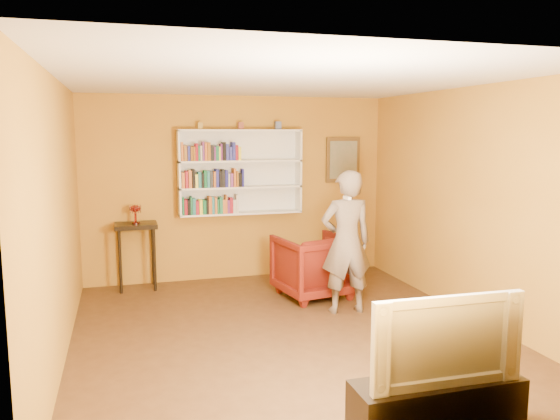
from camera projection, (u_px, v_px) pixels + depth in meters
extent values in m
cube|color=#442B15|center=(288.00, 339.00, 5.92)|extent=(5.30, 5.80, 0.12)
cube|color=#A9721F|center=(238.00, 188.00, 8.12)|extent=(5.30, 0.04, 2.70)
cube|color=#A9721F|center=(409.00, 267.00, 3.33)|extent=(5.30, 0.04, 2.70)
cube|color=#A9721F|center=(56.00, 221.00, 5.10)|extent=(0.04, 5.80, 2.70)
cube|color=#A9721F|center=(474.00, 203.00, 6.35)|extent=(0.04, 5.80, 2.70)
cube|color=silver|center=(288.00, 77.00, 5.53)|extent=(5.30, 5.80, 0.06)
cube|color=white|center=(239.00, 171.00, 8.05)|extent=(1.80, 0.03, 1.20)
cube|color=white|center=(179.00, 173.00, 7.68)|extent=(0.03, 0.28, 1.20)
cube|color=white|center=(298.00, 171.00, 8.17)|extent=(0.03, 0.28, 1.20)
cube|color=white|center=(241.00, 213.00, 8.01)|extent=(1.80, 0.28, 0.03)
cube|color=white|center=(241.00, 187.00, 7.96)|extent=(1.80, 0.28, 0.03)
cube|color=white|center=(240.00, 161.00, 7.90)|extent=(1.80, 0.28, 0.03)
cube|color=white|center=(240.00, 130.00, 7.84)|extent=(1.80, 0.28, 0.03)
cube|color=#176941|center=(183.00, 206.00, 7.70)|extent=(0.02, 0.14, 0.25)
cube|color=maroon|center=(185.00, 207.00, 7.73)|extent=(0.04, 0.18, 0.22)
cube|color=black|center=(188.00, 207.00, 7.73)|extent=(0.04, 0.16, 0.22)
cube|color=#176941|center=(191.00, 205.00, 7.74)|extent=(0.02, 0.17, 0.26)
cube|color=teal|center=(194.00, 206.00, 7.75)|extent=(0.04, 0.16, 0.23)
cube|color=maroon|center=(197.00, 207.00, 7.76)|extent=(0.04, 0.15, 0.19)
cube|color=yellow|center=(200.00, 207.00, 7.79)|extent=(0.04, 0.19, 0.21)
cube|color=#176941|center=(204.00, 207.00, 7.80)|extent=(0.04, 0.18, 0.20)
cube|color=black|center=(207.00, 207.00, 7.81)|extent=(0.03, 0.17, 0.21)
cube|color=#C06326|center=(210.00, 205.00, 7.82)|extent=(0.04, 0.18, 0.25)
cube|color=teal|center=(213.00, 205.00, 7.83)|extent=(0.03, 0.17, 0.24)
cube|color=#C06326|center=(215.00, 205.00, 7.83)|extent=(0.03, 0.15, 0.24)
cube|color=#176941|center=(217.00, 206.00, 7.85)|extent=(0.03, 0.17, 0.21)
cube|color=#176941|center=(220.00, 205.00, 7.86)|extent=(0.04, 0.16, 0.24)
cube|color=#C06326|center=(223.00, 206.00, 7.88)|extent=(0.04, 0.18, 0.20)
cube|color=#C06326|center=(226.00, 204.00, 7.87)|extent=(0.02, 0.14, 0.27)
cube|color=#6A2674|center=(228.00, 206.00, 7.90)|extent=(0.03, 0.18, 0.19)
cube|color=maroon|center=(231.00, 205.00, 7.89)|extent=(0.04, 0.14, 0.22)
cube|color=beige|center=(234.00, 206.00, 7.92)|extent=(0.04, 0.16, 0.20)
cube|color=beige|center=(236.00, 203.00, 7.93)|extent=(0.03, 0.17, 0.27)
cube|color=#C06326|center=(183.00, 180.00, 7.67)|extent=(0.04, 0.18, 0.22)
cube|color=maroon|center=(186.00, 180.00, 7.67)|extent=(0.04, 0.17, 0.24)
cube|color=#C06326|center=(190.00, 179.00, 7.69)|extent=(0.04, 0.17, 0.25)
cube|color=black|center=(193.00, 178.00, 7.70)|extent=(0.04, 0.17, 0.26)
cube|color=yellow|center=(196.00, 181.00, 7.70)|extent=(0.04, 0.14, 0.19)
cube|color=teal|center=(199.00, 180.00, 7.73)|extent=(0.04, 0.18, 0.23)
cube|color=black|center=(202.00, 180.00, 7.73)|extent=(0.03, 0.16, 0.21)
cube|color=#176941|center=(205.00, 179.00, 7.74)|extent=(0.04, 0.15, 0.25)
cube|color=teal|center=(208.00, 179.00, 7.76)|extent=(0.04, 0.16, 0.24)
cube|color=black|center=(211.00, 179.00, 7.77)|extent=(0.04, 0.16, 0.23)
cube|color=#C06326|center=(214.00, 179.00, 7.78)|extent=(0.03, 0.16, 0.23)
cube|color=navy|center=(216.00, 178.00, 7.80)|extent=(0.04, 0.18, 0.26)
cube|color=black|center=(220.00, 179.00, 7.81)|extent=(0.03, 0.17, 0.23)
cube|color=black|center=(223.00, 178.00, 7.81)|extent=(0.04, 0.15, 0.25)
cube|color=navy|center=(226.00, 178.00, 7.84)|extent=(0.04, 0.19, 0.24)
cube|color=beige|center=(228.00, 180.00, 7.84)|extent=(0.02, 0.16, 0.19)
cube|color=#6A2674|center=(231.00, 180.00, 7.84)|extent=(0.04, 0.15, 0.20)
cube|color=#C06326|center=(234.00, 177.00, 7.87)|extent=(0.03, 0.18, 0.26)
cube|color=brown|center=(237.00, 179.00, 7.87)|extent=(0.03, 0.16, 0.23)
cube|color=black|center=(239.00, 180.00, 7.88)|extent=(0.04, 0.15, 0.19)
cube|color=navy|center=(242.00, 178.00, 7.88)|extent=(0.03, 0.14, 0.26)
cube|color=#C06326|center=(182.00, 152.00, 7.61)|extent=(0.03, 0.18, 0.26)
cube|color=brown|center=(185.00, 153.00, 7.62)|extent=(0.04, 0.16, 0.22)
cube|color=navy|center=(188.00, 153.00, 7.63)|extent=(0.04, 0.16, 0.21)
cube|color=brown|center=(191.00, 154.00, 7.63)|extent=(0.03, 0.15, 0.20)
cube|color=brown|center=(194.00, 154.00, 7.65)|extent=(0.03, 0.16, 0.20)
cube|color=maroon|center=(196.00, 152.00, 7.65)|extent=(0.03, 0.15, 0.25)
cube|color=#176941|center=(198.00, 153.00, 7.67)|extent=(0.02, 0.16, 0.21)
cube|color=beige|center=(201.00, 153.00, 7.67)|extent=(0.03, 0.15, 0.21)
cube|color=#6A2674|center=(203.00, 151.00, 7.67)|extent=(0.02, 0.15, 0.27)
cube|color=#C06326|center=(205.00, 152.00, 7.69)|extent=(0.03, 0.16, 0.26)
cube|color=brown|center=(208.00, 151.00, 7.71)|extent=(0.04, 0.17, 0.26)
cube|color=black|center=(211.00, 153.00, 7.73)|extent=(0.04, 0.18, 0.22)
cube|color=#6A2674|center=(214.00, 154.00, 7.73)|extent=(0.02, 0.15, 0.20)
cube|color=#176941|center=(217.00, 153.00, 7.74)|extent=(0.04, 0.17, 0.20)
cube|color=yellow|center=(219.00, 154.00, 7.76)|extent=(0.02, 0.17, 0.20)
cube|color=#6A2674|center=(221.00, 152.00, 7.75)|extent=(0.02, 0.15, 0.24)
cube|color=black|center=(224.00, 151.00, 7.76)|extent=(0.04, 0.15, 0.26)
cube|color=navy|center=(227.00, 152.00, 7.77)|extent=(0.04, 0.14, 0.23)
cube|color=navy|center=(230.00, 154.00, 7.79)|extent=(0.04, 0.15, 0.19)
cube|color=navy|center=(233.00, 151.00, 7.81)|extent=(0.04, 0.18, 0.26)
cube|color=maroon|center=(236.00, 153.00, 7.83)|extent=(0.04, 0.19, 0.22)
cube|color=yellow|center=(239.00, 154.00, 7.83)|extent=(0.04, 0.16, 0.19)
cube|color=olive|center=(200.00, 126.00, 7.67)|extent=(0.07, 0.07, 0.09)
cube|color=brown|center=(241.00, 126.00, 7.83)|extent=(0.07, 0.07, 0.10)
cube|color=slate|center=(278.00, 125.00, 7.99)|extent=(0.08, 0.08, 0.12)
cube|color=#503717|center=(343.00, 160.00, 8.47)|extent=(0.55, 0.04, 0.70)
cube|color=gray|center=(343.00, 160.00, 8.45)|extent=(0.45, 0.02, 0.58)
cylinder|color=black|center=(120.00, 262.00, 7.36)|extent=(0.04, 0.04, 0.87)
cylinder|color=black|center=(155.00, 260.00, 7.48)|extent=(0.04, 0.04, 0.87)
cylinder|color=black|center=(120.00, 257.00, 7.67)|extent=(0.04, 0.04, 0.87)
cylinder|color=black|center=(153.00, 255.00, 7.80)|extent=(0.04, 0.04, 0.87)
cube|color=black|center=(136.00, 226.00, 7.51)|extent=(0.57, 0.43, 0.06)
cylinder|color=maroon|center=(136.00, 223.00, 7.51)|extent=(0.11, 0.11, 0.02)
cylinder|color=maroon|center=(136.00, 217.00, 7.50)|extent=(0.03, 0.03, 0.14)
ellipsoid|color=maroon|center=(135.00, 208.00, 7.48)|extent=(0.15, 0.15, 0.10)
cylinder|color=beige|center=(141.00, 209.00, 7.50)|extent=(0.01, 0.01, 0.11)
cylinder|color=beige|center=(140.00, 208.00, 7.53)|extent=(0.01, 0.01, 0.11)
cylinder|color=beige|center=(138.00, 208.00, 7.55)|extent=(0.01, 0.01, 0.11)
cylinder|color=beige|center=(135.00, 208.00, 7.55)|extent=(0.01, 0.01, 0.11)
cylinder|color=beige|center=(132.00, 208.00, 7.53)|extent=(0.01, 0.01, 0.11)
cylinder|color=beige|center=(130.00, 209.00, 7.50)|extent=(0.01, 0.01, 0.11)
cylinder|color=beige|center=(130.00, 209.00, 7.46)|extent=(0.01, 0.01, 0.11)
cylinder|color=beige|center=(130.00, 209.00, 7.43)|extent=(0.01, 0.01, 0.11)
cylinder|color=beige|center=(133.00, 210.00, 7.41)|extent=(0.01, 0.01, 0.11)
cylinder|color=beige|center=(135.00, 210.00, 7.41)|extent=(0.01, 0.01, 0.11)
cylinder|color=beige|center=(138.00, 209.00, 7.43)|extent=(0.01, 0.01, 0.11)
cylinder|color=beige|center=(140.00, 209.00, 7.46)|extent=(0.01, 0.01, 0.11)
imported|color=#4E0805|center=(313.00, 266.00, 7.24)|extent=(1.02, 1.05, 0.83)
imported|color=#67584B|center=(346.00, 242.00, 6.54)|extent=(0.66, 0.45, 1.73)
cube|color=white|center=(347.00, 198.00, 6.21)|extent=(0.04, 0.15, 0.04)
cube|color=black|center=(436.00, 410.00, 3.86)|extent=(1.24, 0.37, 0.44)
imported|color=black|center=(440.00, 336.00, 3.78)|extent=(1.12, 0.17, 0.64)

